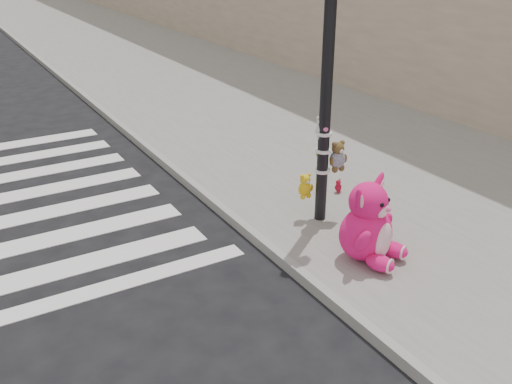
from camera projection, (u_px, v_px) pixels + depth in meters
ground at (217, 358)px, 5.78m from camera, size 120.00×120.00×0.00m
sidewalk_near at (215, 87)px, 15.93m from camera, size 7.00×80.00×0.14m
curb_edge at (92, 103)px, 14.33m from camera, size 0.12×80.00×0.15m
signal_pole at (326, 109)px, 7.68m from camera, size 0.70×0.48×4.00m
pink_bunny at (369, 227)px, 7.10m from camera, size 0.93×1.00×1.11m
red_teddy at (338, 186)px, 9.13m from camera, size 0.18×0.16×0.22m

